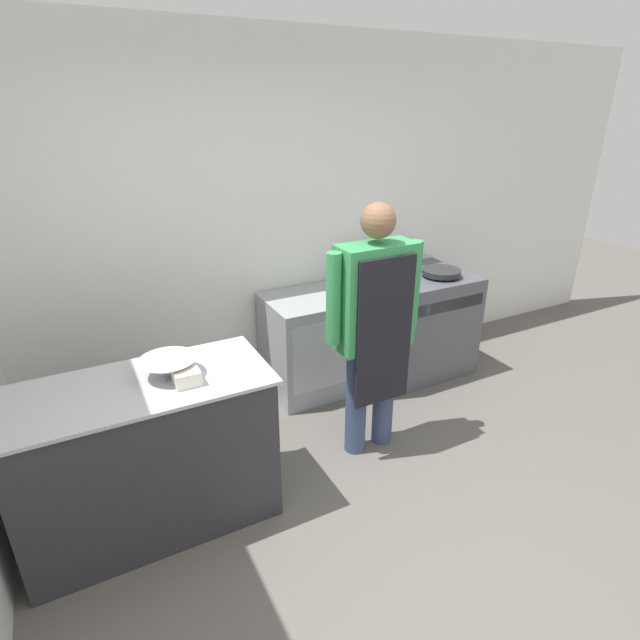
# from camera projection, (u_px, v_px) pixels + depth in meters

# --- Properties ---
(ground_plane) EXTENTS (14.00, 14.00, 0.00)m
(ground_plane) POSITION_uv_depth(u_px,v_px,m) (416.00, 573.00, 2.52)
(ground_plane) COLOR #5B5651
(wall_back) EXTENTS (8.00, 0.05, 2.70)m
(wall_back) POSITION_uv_depth(u_px,v_px,m) (249.00, 223.00, 3.79)
(wall_back) COLOR white
(wall_back) RESTS_ON ground_plane
(prep_counter) EXTENTS (1.34, 0.61, 0.88)m
(prep_counter) POSITION_uv_depth(u_px,v_px,m) (149.00, 456.00, 2.68)
(prep_counter) COLOR #2D2D33
(prep_counter) RESTS_ON ground_plane
(stove) EXTENTS (1.00, 0.73, 0.89)m
(stove) POSITION_uv_depth(u_px,v_px,m) (408.00, 323.00, 4.32)
(stove) COLOR #4C4F56
(stove) RESTS_ON ground_plane
(fridge_unit) EXTENTS (0.64, 0.60, 0.80)m
(fridge_unit) POSITION_uv_depth(u_px,v_px,m) (308.00, 345.00, 4.01)
(fridge_unit) COLOR #93999E
(fridge_unit) RESTS_ON ground_plane
(person_cook) EXTENTS (0.67, 0.24, 1.67)m
(person_cook) POSITION_uv_depth(u_px,v_px,m) (374.00, 319.00, 3.10)
(person_cook) COLOR #38476B
(person_cook) RESTS_ON ground_plane
(mixing_bowl) EXTENTS (0.30, 0.30, 0.10)m
(mixing_bowl) POSITION_uv_depth(u_px,v_px,m) (169.00, 367.00, 2.57)
(mixing_bowl) COLOR #B2B5BC
(mixing_bowl) RESTS_ON prep_counter
(plastic_tub) EXTENTS (0.13, 0.13, 0.08)m
(plastic_tub) POSITION_uv_depth(u_px,v_px,m) (187.00, 377.00, 2.50)
(plastic_tub) COLOR silver
(plastic_tub) RESTS_ON prep_counter
(stock_pot) EXTENTS (0.30, 0.30, 0.23)m
(stock_pot) POSITION_uv_depth(u_px,v_px,m) (381.00, 260.00, 4.10)
(stock_pot) COLOR #B2B5BC
(stock_pot) RESTS_ON stove
(saute_pan) EXTENTS (0.32, 0.32, 0.04)m
(saute_pan) POSITION_uv_depth(u_px,v_px,m) (441.00, 272.00, 4.11)
(saute_pan) COLOR #262628
(saute_pan) RESTS_ON stove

